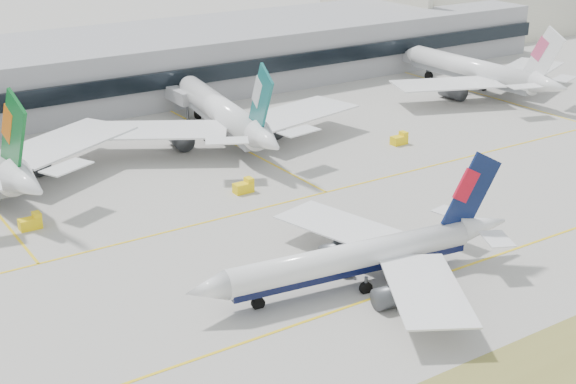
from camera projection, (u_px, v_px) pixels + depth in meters
ground at (363, 279)px, 112.87m from camera, size 3000.00×3000.00×0.00m
taxiing_airliner at (362, 257)px, 110.28m from camera, size 50.30×43.39×16.92m
widebody_cathay at (224, 115)px, 170.30m from camera, size 59.65×59.00×21.53m
widebody_china_air at (478, 72)px, 208.24m from camera, size 58.27×56.80×20.76m
terminal at (77, 72)px, 199.33m from camera, size 280.00×43.10×15.00m
hangar at (464, 29)px, 296.80m from camera, size 91.00×60.00×60.00m
gse_b at (31, 223)px, 128.76m from camera, size 3.55×2.00×2.60m
gse_extra at (244, 187)px, 143.59m from camera, size 3.55×2.00×2.60m
gse_c at (400, 139)px, 169.51m from camera, size 3.55×2.00×2.60m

